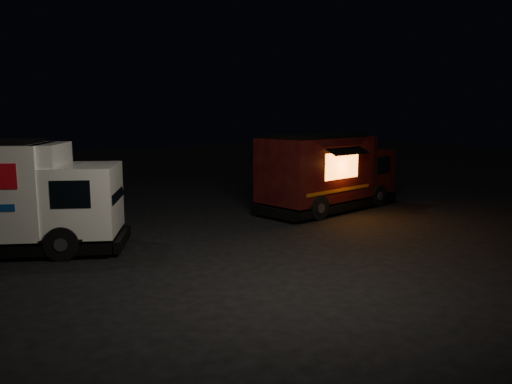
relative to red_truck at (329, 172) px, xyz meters
name	(u,v)px	position (x,y,z in m)	size (l,w,h in m)	color
ground	(226,249)	(-5.60, -3.46, -1.40)	(80.00, 80.00, 0.00)	black
red_truck	(329,172)	(0.00, 0.00, 0.00)	(6.03, 2.22, 2.81)	#3E110B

